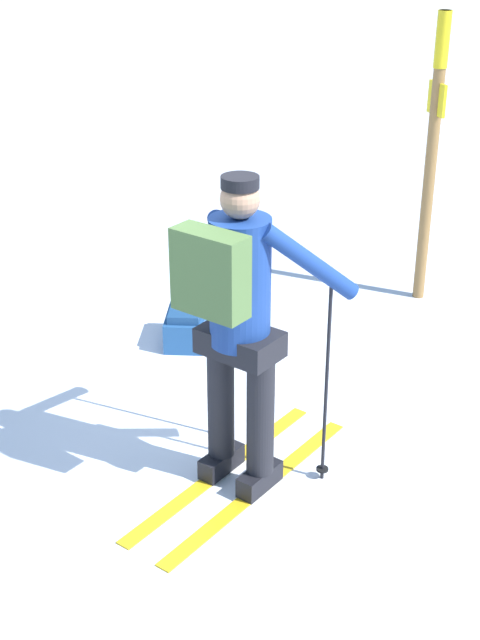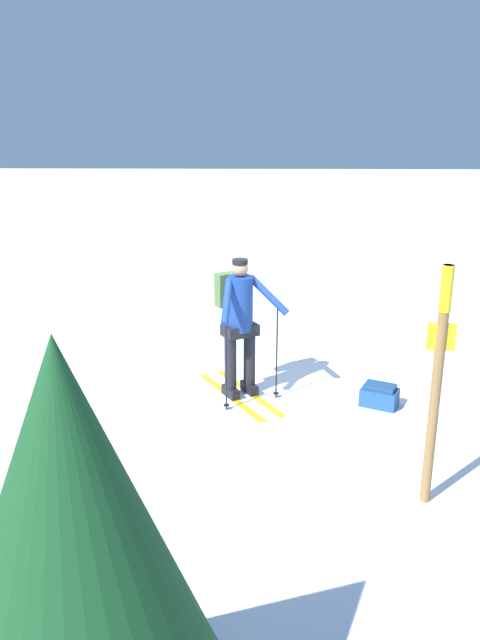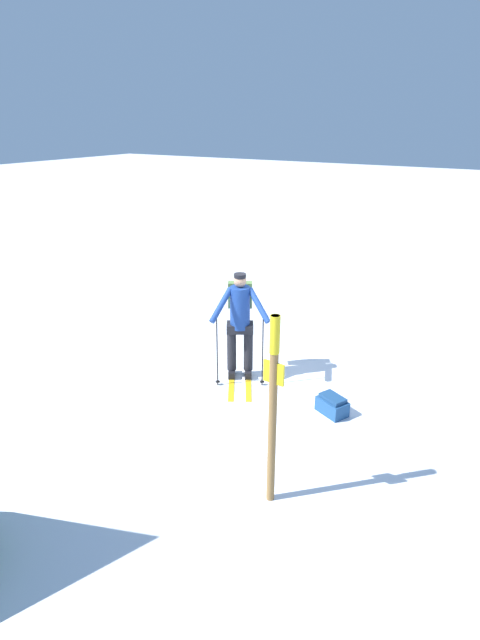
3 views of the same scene
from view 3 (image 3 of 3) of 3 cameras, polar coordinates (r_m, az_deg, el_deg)
name	(u,v)px [view 3 (image 3 of 3)]	position (r m, az deg, el deg)	size (l,w,h in m)	color
ground_plane	(278,385)	(8.14, 4.37, -7.38)	(80.00, 80.00, 0.00)	white
skier	(240,318)	(7.96, 0.00, 0.18)	(1.19, 1.59, 1.78)	gold
dropped_backpack	(332,405)	(7.46, 10.50, -9.55)	(0.52, 0.44, 0.28)	navy
trail_marker	(273,398)	(5.23, 3.80, -8.91)	(0.24, 0.10, 2.23)	olive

